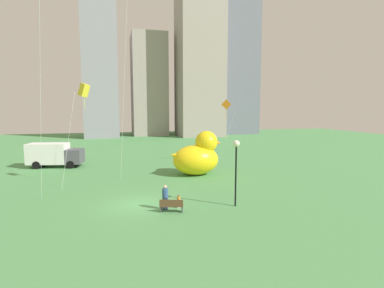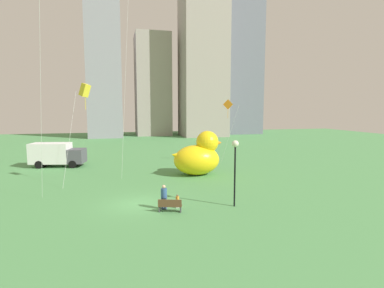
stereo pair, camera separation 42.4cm
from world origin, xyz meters
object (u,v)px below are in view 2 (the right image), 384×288
Objects in this scene: kite_orange at (228,106)px; person_child at (177,201)px; person_adult at (164,196)px; box_truck at (57,155)px; kite_yellow at (85,91)px; giant_inflatable_duck at (198,156)px; lamppost at (235,156)px; park_bench at (170,205)px.

person_child is at bearing -121.51° from kite_orange.
person_adult is 0.27× the size of box_truck.
person_adult is 1.78× the size of person_child.
kite_yellow reaches higher than person_adult.
kite_orange reaches higher than person_child.
giant_inflatable_duck is 0.69× the size of kite_orange.
person_child is (0.95, 0.04, -0.42)m from person_adult.
kite_orange reaches higher than lamppost.
park_bench is 20.50m from kite_orange.
person_child is 0.17× the size of giant_inflatable_duck.
box_truck is at bearing 118.56° from park_bench.
box_truck is at bearing 113.76° from kite_yellow.
giant_inflatable_duck reaches higher than person_adult.
lamppost is at bearing -108.98° from kite_orange.
lamppost is 0.73× the size of box_truck.
giant_inflatable_duck is at bearing 8.72° from kite_yellow.
person_child is at bearing -59.01° from box_truck.
box_truck is at bearing 128.42° from lamppost.
giant_inflatable_duck is at bearing 62.72° from person_adult.
box_truck is at bearing 151.25° from giant_inflatable_duck.
lamppost is (4.67, 0.12, 3.18)m from park_bench.
kite_orange is (5.38, 5.66, 5.24)m from giant_inflatable_duck.
park_bench is 0.88m from person_adult.
giant_inflatable_duck reaches higher than box_truck.
park_bench is at bearing -65.84° from person_adult.
kite_orange is at bearing 71.02° from lamppost.
box_truck is (-10.13, 18.50, 0.50)m from person_adult.
giant_inflatable_duck is at bearing -133.55° from kite_orange.
kite_yellow is at bearing 139.96° from lamppost.
kite_orange is at bearing -7.58° from box_truck.
lamppost is 0.51× the size of kite_yellow.
person_child is at bearing 2.48° from person_adult.
box_truck is 13.08m from kite_yellow.
giant_inflatable_duck is 0.61× the size of kite_yellow.
kite_orange is (16.27, 7.33, -1.30)m from kite_yellow.
person_adult is 0.31× the size of giant_inflatable_duck.
person_adult is at bearing 173.68° from lamppost.
kite_yellow is at bearing -155.76° from kite_orange.
giant_inflatable_duck is (4.90, 10.76, 1.49)m from park_bench.
kite_yellow is at bearing 124.09° from person_adult.
kite_yellow is at bearing 128.45° from person_child.
giant_inflatable_duck is at bearing -28.75° from box_truck.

